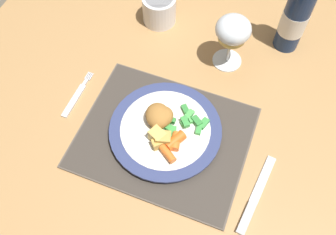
{
  "coord_description": "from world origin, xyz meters",
  "views": [
    {
      "loc": [
        0.15,
        -0.53,
        1.48
      ],
      "look_at": [
        -0.0,
        -0.15,
        0.78
      ],
      "focal_mm": 40.0,
      "sensor_mm": 36.0,
      "label": 1
    }
  ],
  "objects_px": {
    "dinner_plate": "(166,131)",
    "wine_glass": "(233,32)",
    "fork": "(76,97)",
    "table_knife": "(254,201)",
    "dining_table": "(189,96)",
    "drinking_cup": "(159,9)",
    "bottle": "(296,15)"
  },
  "relations": [
    {
      "from": "dining_table",
      "to": "dinner_plate",
      "type": "relative_size",
      "value": 4.62
    },
    {
      "from": "dining_table",
      "to": "dinner_plate",
      "type": "xyz_separation_m",
      "value": [
        0.0,
        -0.17,
        0.11
      ]
    },
    {
      "from": "drinking_cup",
      "to": "fork",
      "type": "bearing_deg",
      "value": -106.3
    },
    {
      "from": "dinner_plate",
      "to": "drinking_cup",
      "type": "bearing_deg",
      "value": 114.37
    },
    {
      "from": "fork",
      "to": "wine_glass",
      "type": "height_order",
      "value": "wine_glass"
    },
    {
      "from": "dinner_plate",
      "to": "table_knife",
      "type": "xyz_separation_m",
      "value": [
        0.22,
        -0.08,
        -0.01
      ]
    },
    {
      "from": "table_knife",
      "to": "bottle",
      "type": "bearing_deg",
      "value": 94.01
    },
    {
      "from": "bottle",
      "to": "drinking_cup",
      "type": "xyz_separation_m",
      "value": [
        -0.33,
        -0.04,
        -0.06
      ]
    },
    {
      "from": "dinner_plate",
      "to": "drinking_cup",
      "type": "height_order",
      "value": "drinking_cup"
    },
    {
      "from": "dining_table",
      "to": "bottle",
      "type": "xyz_separation_m",
      "value": [
        0.19,
        0.18,
        0.19
      ]
    },
    {
      "from": "table_knife",
      "to": "wine_glass",
      "type": "distance_m",
      "value": 0.38
    },
    {
      "from": "bottle",
      "to": "dinner_plate",
      "type": "bearing_deg",
      "value": -117.95
    },
    {
      "from": "bottle",
      "to": "wine_glass",
      "type": "bearing_deg",
      "value": -138.78
    },
    {
      "from": "dining_table",
      "to": "drinking_cup",
      "type": "xyz_separation_m",
      "value": [
        -0.14,
        0.15,
        0.13
      ]
    },
    {
      "from": "fork",
      "to": "wine_glass",
      "type": "distance_m",
      "value": 0.39
    },
    {
      "from": "drinking_cup",
      "to": "dinner_plate",
      "type": "bearing_deg",
      "value": -65.63
    },
    {
      "from": "dinner_plate",
      "to": "fork",
      "type": "distance_m",
      "value": 0.23
    },
    {
      "from": "dining_table",
      "to": "wine_glass",
      "type": "height_order",
      "value": "wine_glass"
    },
    {
      "from": "dining_table",
      "to": "wine_glass",
      "type": "distance_m",
      "value": 0.22
    },
    {
      "from": "dining_table",
      "to": "drinking_cup",
      "type": "bearing_deg",
      "value": 134.34
    },
    {
      "from": "dinner_plate",
      "to": "bottle",
      "type": "height_order",
      "value": "bottle"
    },
    {
      "from": "dinner_plate",
      "to": "fork",
      "type": "relative_size",
      "value": 1.83
    },
    {
      "from": "dinner_plate",
      "to": "table_knife",
      "type": "distance_m",
      "value": 0.23
    },
    {
      "from": "bottle",
      "to": "table_knife",
      "type": "bearing_deg",
      "value": -85.99
    },
    {
      "from": "dinner_plate",
      "to": "wine_glass",
      "type": "bearing_deg",
      "value": 75.23
    },
    {
      "from": "fork",
      "to": "wine_glass",
      "type": "xyz_separation_m",
      "value": [
        0.3,
        0.24,
        0.1
      ]
    },
    {
      "from": "fork",
      "to": "bottle",
      "type": "bearing_deg",
      "value": 39.12
    },
    {
      "from": "wine_glass",
      "to": "dinner_plate",
      "type": "bearing_deg",
      "value": -104.77
    },
    {
      "from": "table_knife",
      "to": "drinking_cup",
      "type": "height_order",
      "value": "drinking_cup"
    },
    {
      "from": "dining_table",
      "to": "fork",
      "type": "height_order",
      "value": "fork"
    },
    {
      "from": "table_knife",
      "to": "wine_glass",
      "type": "bearing_deg",
      "value": 115.25
    },
    {
      "from": "wine_glass",
      "to": "dining_table",
      "type": "bearing_deg",
      "value": -131.89
    }
  ]
}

